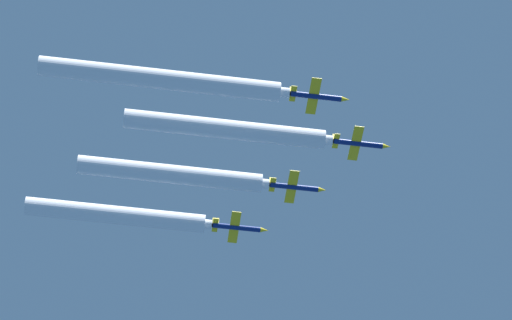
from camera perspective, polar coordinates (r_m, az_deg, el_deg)
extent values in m
cylinder|color=navy|center=(231.83, 4.83, 0.78)|extent=(1.09, 9.43, 1.09)
cone|color=yellow|center=(232.76, 6.16, 0.64)|extent=(1.04, 1.59, 1.04)
ellipsoid|color=#332D14|center=(232.54, 5.32, 0.79)|extent=(0.60, 2.18, 0.49)
cube|color=yellow|center=(231.69, 4.71, 0.78)|extent=(7.94, 1.89, 0.12)
cube|color=yellow|center=(231.19, 3.79, 0.90)|extent=(3.38, 1.09, 0.12)
cube|color=yellow|center=(232.33, 3.79, 1.09)|extent=(0.10, 1.29, 1.69)
cylinder|color=black|center=(231.09, 3.62, 0.92)|extent=(0.82, 0.60, 0.82)
cylinder|color=navy|center=(235.97, 1.81, -1.27)|extent=(1.09, 9.43, 1.09)
cone|color=yellow|center=(236.64, 3.13, -1.41)|extent=(1.04, 1.59, 1.04)
ellipsoid|color=#332D14|center=(236.57, 2.31, -1.26)|extent=(0.60, 2.18, 0.49)
cube|color=yellow|center=(235.85, 1.70, -1.27)|extent=(7.94, 1.89, 0.12)
cube|color=yellow|center=(235.53, 0.78, -1.17)|extent=(3.38, 1.09, 0.12)
cube|color=yellow|center=(236.65, 0.80, -0.97)|extent=(0.10, 1.29, 1.69)
cylinder|color=black|center=(235.47, 0.62, -1.15)|extent=(0.82, 0.60, 0.82)
cylinder|color=navy|center=(223.93, 2.84, 3.02)|extent=(1.09, 9.43, 1.09)
cone|color=yellow|center=(224.66, 4.23, 2.86)|extent=(1.04, 1.59, 1.04)
ellipsoid|color=#332D14|center=(224.58, 3.36, 3.02)|extent=(0.60, 2.18, 0.49)
cube|color=yellow|center=(223.81, 2.72, 3.02)|extent=(7.94, 1.89, 0.12)
cube|color=yellow|center=(223.46, 1.76, 3.14)|extent=(3.38, 1.09, 0.12)
cube|color=yellow|center=(224.63, 1.77, 3.33)|extent=(0.10, 1.29, 1.69)
cylinder|color=black|center=(223.39, 1.58, 3.16)|extent=(0.82, 0.60, 0.82)
cylinder|color=navy|center=(240.10, -0.91, -3.19)|extent=(1.09, 9.43, 1.09)
cone|color=yellow|center=(240.53, 0.39, -3.32)|extent=(1.04, 1.59, 1.04)
ellipsoid|color=#332D14|center=(240.60, -0.42, -3.17)|extent=(0.60, 2.18, 0.49)
cube|color=yellow|center=(240.00, -1.03, -3.19)|extent=(7.94, 1.89, 0.12)
cube|color=yellow|center=(239.85, -1.93, -3.08)|extent=(3.38, 1.09, 0.12)
cube|color=yellow|center=(240.93, -1.90, -2.87)|extent=(0.10, 1.29, 1.69)
cylinder|color=black|center=(239.82, -2.09, -3.06)|extent=(0.82, 0.60, 0.82)
cylinder|color=white|center=(229.39, -0.49, 1.36)|extent=(1.93, 33.25, 1.93)
cylinder|color=white|center=(229.16, -1.48, 1.47)|extent=(3.67, 38.24, 3.67)
cylinder|color=white|center=(234.59, -3.16, -0.75)|extent=(1.93, 31.08, 1.93)
cylinder|color=white|center=(234.53, -4.07, -0.66)|extent=(3.67, 35.75, 3.67)
cylinder|color=white|center=(222.32, -3.35, 3.70)|extent=(1.93, 38.48, 1.93)
cylinder|color=white|center=(222.32, -4.53, 3.82)|extent=(3.67, 44.25, 3.67)
cylinder|color=white|center=(239.60, -5.75, -2.68)|extent=(1.93, 30.67, 1.93)
cylinder|color=white|center=(239.69, -6.63, -2.58)|extent=(3.67, 35.27, 3.67)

